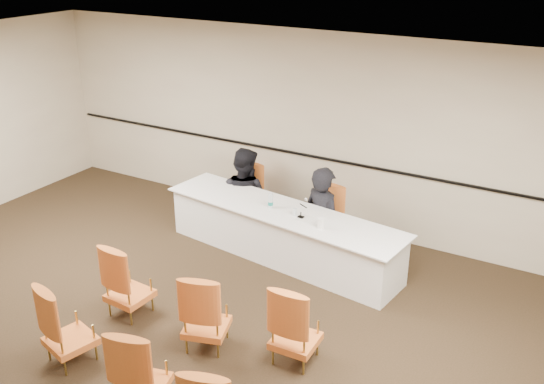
{
  "coord_description": "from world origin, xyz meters",
  "views": [
    {
      "loc": [
        3.72,
        -3.96,
        4.24
      ],
      "look_at": [
        -0.07,
        2.6,
        1.02
      ],
      "focal_mm": 40.0,
      "sensor_mm": 36.0,
      "label": 1
    }
  ],
  "objects": [
    {
      "name": "wall_back",
      "position": [
        0.0,
        4.0,
        1.5
      ],
      "size": [
        10.0,
        0.04,
        3.0
      ],
      "primitive_type": "cube",
      "color": "#B8A991",
      "rests_on": "ground"
    },
    {
      "name": "papers",
      "position": [
        0.48,
        2.6,
        0.73
      ],
      "size": [
        0.31,
        0.24,
        0.0
      ],
      "primitive_type": "cube",
      "rotation": [
        0.0,
        0.0,
        -0.07
      ],
      "color": "silver",
      "rests_on": "panel_table"
    },
    {
      "name": "microphone",
      "position": [
        0.37,
        2.61,
        0.85
      ],
      "size": [
        0.1,
        0.18,
        0.25
      ],
      "primitive_type": null,
      "rotation": [
        0.0,
        0.0,
        -0.06
      ],
      "color": "black",
      "rests_on": "panel_table"
    },
    {
      "name": "panelist_second",
      "position": [
        -1.02,
        3.38,
        0.38
      ],
      "size": [
        0.87,
        0.69,
        1.74
      ],
      "primitive_type": "imported",
      "rotation": [
        0.0,
        0.0,
        3.11
      ],
      "color": "black",
      "rests_on": "ground"
    },
    {
      "name": "wall_rail",
      "position": [
        0.0,
        3.96,
        1.1
      ],
      "size": [
        9.8,
        0.04,
        0.03
      ],
      "primitive_type": "cube",
      "color": "black",
      "rests_on": "wall_back"
    },
    {
      "name": "aud_chair_front_mid",
      "position": [
        0.31,
        0.5,
        0.47
      ],
      "size": [
        0.63,
        0.63,
        0.95
      ],
      "primitive_type": null,
      "rotation": [
        0.0,
        0.0,
        0.31
      ],
      "color": "orange",
      "rests_on": "ground"
    },
    {
      "name": "aud_chair_front_left",
      "position": [
        -0.86,
        0.56,
        0.47
      ],
      "size": [
        0.53,
        0.53,
        0.95
      ],
      "primitive_type": null,
      "rotation": [
        0.0,
        0.0,
        -0.06
      ],
      "color": "orange",
      "rests_on": "ground"
    },
    {
      "name": "panelist_main",
      "position": [
        0.43,
        3.2,
        0.37
      ],
      "size": [
        0.77,
        0.64,
        1.8
      ],
      "primitive_type": "imported",
      "rotation": [
        0.0,
        0.0,
        2.78
      ],
      "color": "black",
      "rests_on": "ground"
    },
    {
      "name": "panel_table",
      "position": [
        0.04,
        2.7,
        0.36
      ],
      "size": [
        3.72,
        1.3,
        0.73
      ],
      "primitive_type": null,
      "rotation": [
        0.0,
        0.0,
        -0.13
      ],
      "color": "white",
      "rests_on": "ground"
    },
    {
      "name": "ceiling",
      "position": [
        0.0,
        0.0,
        3.0
      ],
      "size": [
        10.0,
        10.0,
        0.0
      ],
      "primitive_type": "plane",
      "rotation": [
        3.14,
        0.0,
        0.0
      ],
      "color": "white",
      "rests_on": "ground"
    },
    {
      "name": "aud_chair_front_right",
      "position": [
        1.28,
        0.77,
        0.47
      ],
      "size": [
        0.52,
        0.52,
        0.95
      ],
      "primitive_type": null,
      "rotation": [
        0.0,
        0.0,
        0.04
      ],
      "color": "orange",
      "rests_on": "ground"
    },
    {
      "name": "aud_chair_back_mid",
      "position": [
        0.33,
        -0.59,
        0.47
      ],
      "size": [
        0.61,
        0.61,
        0.95
      ],
      "primitive_type": null,
      "rotation": [
        0.0,
        0.0,
        0.26
      ],
      "color": "orange",
      "rests_on": "ground"
    },
    {
      "name": "panelist_second_chair",
      "position": [
        -1.02,
        3.38,
        0.47
      ],
      "size": [
        0.56,
        0.56,
        0.95
      ],
      "primitive_type": null,
      "rotation": [
        0.0,
        0.0,
        -0.13
      ],
      "color": "orange",
      "rests_on": "ground"
    },
    {
      "name": "drinking_glass",
      "position": [
        0.27,
        2.63,
        0.78
      ],
      "size": [
        0.08,
        0.08,
        0.1
      ],
      "primitive_type": "cylinder",
      "rotation": [
        0.0,
        0.0,
        0.21
      ],
      "color": "silver",
      "rests_on": "panel_table"
    },
    {
      "name": "panelist_main_chair",
      "position": [
        0.43,
        3.2,
        0.47
      ],
      "size": [
        0.56,
        0.56,
        0.95
      ],
      "primitive_type": null,
      "rotation": [
        0.0,
        0.0,
        -0.13
      ],
      "color": "orange",
      "rests_on": "ground"
    },
    {
      "name": "aud_chair_back_left",
      "position": [
        -0.8,
        -0.43,
        0.47
      ],
      "size": [
        0.61,
        0.61,
        0.95
      ],
      "primitive_type": null,
      "rotation": [
        0.0,
        0.0,
        -0.26
      ],
      "color": "orange",
      "rests_on": "ground"
    },
    {
      "name": "coffee_cup",
      "position": [
        0.75,
        2.45,
        0.8
      ],
      "size": [
        0.11,
        0.11,
        0.15
      ],
      "primitive_type": "cylinder",
      "rotation": [
        0.0,
        0.0,
        0.25
      ],
      "color": "white",
      "rests_on": "panel_table"
    },
    {
      "name": "water_bottle",
      "position": [
        -0.14,
        2.68,
        0.85
      ],
      "size": [
        0.08,
        0.08,
        0.24
      ],
      "primitive_type": null,
      "rotation": [
        0.0,
        0.0,
        0.17
      ],
      "color": "#177F76",
      "rests_on": "panel_table"
    },
    {
      "name": "floor",
      "position": [
        0.0,
        0.0,
        0.0
      ],
      "size": [
        10.0,
        10.0,
        0.0
      ],
      "primitive_type": "plane",
      "color": "black",
      "rests_on": "ground"
    }
  ]
}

